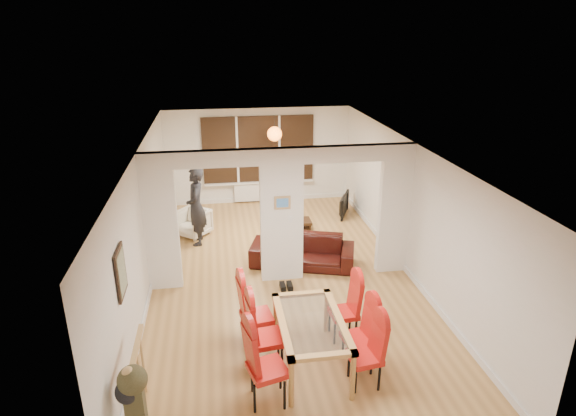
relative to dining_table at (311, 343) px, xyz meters
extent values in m
cube|color=#B28247|center=(-0.04, 2.63, -0.38)|extent=(5.00, 9.00, 0.01)
cube|color=white|center=(-0.04, 2.63, 0.92)|extent=(5.00, 0.18, 2.60)
cube|color=black|center=(-0.04, 7.07, 1.12)|extent=(3.00, 0.08, 1.80)
cube|color=white|center=(-0.04, 7.03, -0.08)|extent=(1.40, 0.08, 0.50)
sphere|color=orange|center=(0.26, 5.93, 1.77)|extent=(0.36, 0.36, 0.36)
cube|color=gray|center=(-2.51, 0.23, 1.22)|extent=(0.04, 0.52, 0.67)
cube|color=#4C8CD8|center=(-0.04, 2.53, 1.22)|extent=(0.30, 0.03, 0.25)
imported|color=black|center=(0.46, 3.13, -0.07)|extent=(2.24, 1.40, 0.61)
imported|color=beige|center=(-1.81, 4.99, -0.06)|extent=(0.96, 0.96, 0.63)
imported|color=black|center=(-1.68, 4.53, 0.50)|extent=(0.65, 0.43, 1.76)
imported|color=black|center=(1.96, 5.74, -0.10)|extent=(0.93, 0.51, 0.55)
cylinder|color=#143F19|center=(0.50, 5.07, -0.02)|extent=(0.07, 0.07, 0.29)
imported|color=#321E11|center=(0.55, 5.04, -0.14)|extent=(0.22, 0.22, 0.05)
camera|label=1|loc=(-1.20, -5.62, 4.23)|focal=30.00mm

